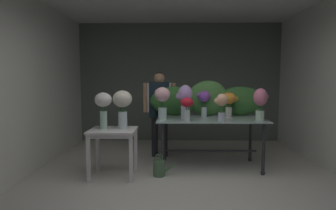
{
  "coord_description": "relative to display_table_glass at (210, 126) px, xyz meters",
  "views": [
    {
      "loc": [
        -0.16,
        -2.97,
        1.47
      ],
      "look_at": [
        -0.23,
        1.39,
        1.06
      ],
      "focal_mm": 29.55,
      "sensor_mm": 36.0,
      "label": 1
    }
  ],
  "objects": [
    {
      "name": "vase_blush_ranunculus",
      "position": [
        -0.79,
        -0.17,
        0.46
      ],
      "size": [
        0.25,
        0.25,
        0.52
      ],
      "color": "silver",
      "rests_on": "display_table_glass"
    },
    {
      "name": "vase_violet_anemones",
      "position": [
        -0.09,
        0.16,
        0.42
      ],
      "size": [
        0.23,
        0.2,
        0.44
      ],
      "color": "silver",
      "rests_on": "display_table_glass"
    },
    {
      "name": "watering_can",
      "position": [
        -0.82,
        -0.43,
        -0.57
      ],
      "size": [
        0.35,
        0.18,
        0.34
      ],
      "color": "#4C704C",
      "rests_on": "ground"
    },
    {
      "name": "florist",
      "position": [
        -0.87,
        0.64,
        0.29
      ],
      "size": [
        0.61,
        0.24,
        1.6
      ],
      "color": "#232328",
      "rests_on": "ground"
    },
    {
      "name": "foliage_backdrop",
      "position": [
        -0.03,
        0.34,
        0.41
      ],
      "size": [
        1.98,
        0.26,
        0.62
      ],
      "color": "#2D6028",
      "rests_on": "display_table_glass"
    },
    {
      "name": "display_table_glass",
      "position": [
        0.0,
        0.0,
        0.0
      ],
      "size": [
        1.74,
        0.92,
        0.84
      ],
      "color": "#A6BFBC",
      "rests_on": "ground"
    },
    {
      "name": "vase_rosy_tulips",
      "position": [
        0.73,
        -0.25,
        0.43
      ],
      "size": [
        0.22,
        0.21,
        0.5
      ],
      "color": "silver",
      "rests_on": "display_table_glass"
    },
    {
      "name": "vase_sunset_carnations",
      "position": [
        0.33,
        0.12,
        0.41
      ],
      "size": [
        0.3,
        0.24,
        0.42
      ],
      "color": "silver",
      "rests_on": "display_table_glass"
    },
    {
      "name": "vase_white_roses_tall",
      "position": [
        -1.65,
        -0.45,
        0.39
      ],
      "size": [
        0.25,
        0.25,
        0.55
      ],
      "color": "silver",
      "rests_on": "side_table_white"
    },
    {
      "name": "vase_cream_lisianthus_tall",
      "position": [
        -1.38,
        -0.4,
        0.39
      ],
      "size": [
        0.29,
        0.29,
        0.58
      ],
      "color": "silver",
      "rests_on": "side_table_white"
    },
    {
      "name": "side_table_white",
      "position": [
        -1.51,
        -0.45,
        -0.08
      ],
      "size": [
        0.69,
        0.58,
        0.73
      ],
      "color": "white",
      "rests_on": "ground"
    },
    {
      "name": "vase_crimson_lilies",
      "position": [
        -0.4,
        -0.32,
        0.36
      ],
      "size": [
        0.2,
        0.2,
        0.36
      ],
      "color": "silver",
      "rests_on": "display_table_glass"
    },
    {
      "name": "wall_left",
      "position": [
        -2.88,
        0.28,
        0.69
      ],
      "size": [
        0.12,
        3.78,
        2.77
      ],
      "primitive_type": "cube",
      "color": "silver",
      "rests_on": "ground"
    },
    {
      "name": "wall_back",
      "position": [
        -0.46,
        2.11,
        0.69
      ],
      "size": [
        4.84,
        0.12,
        2.77
      ],
      "primitive_type": "cube",
      "color": "slate",
      "rests_on": "ground"
    },
    {
      "name": "vase_peach_stock",
      "position": [
        0.12,
        -0.37,
        0.39
      ],
      "size": [
        0.2,
        0.17,
        0.42
      ],
      "color": "silver",
      "rests_on": "display_table_glass"
    },
    {
      "name": "vase_lilac_hydrangea",
      "position": [
        -0.42,
        -0.06,
        0.45
      ],
      "size": [
        0.27,
        0.24,
        0.55
      ],
      "color": "silver",
      "rests_on": "display_table_glass"
    },
    {
      "name": "wall_right",
      "position": [
        1.96,
        0.28,
        0.69
      ],
      "size": [
        0.12,
        3.78,
        2.77
      ],
      "primitive_type": "cube",
      "color": "silver",
      "rests_on": "ground"
    },
    {
      "name": "ground_plane",
      "position": [
        -0.46,
        0.28,
        -0.7
      ],
      "size": [
        8.05,
        8.05,
        0.0
      ],
      "primitive_type": "plane",
      "color": "beige"
    }
  ]
}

